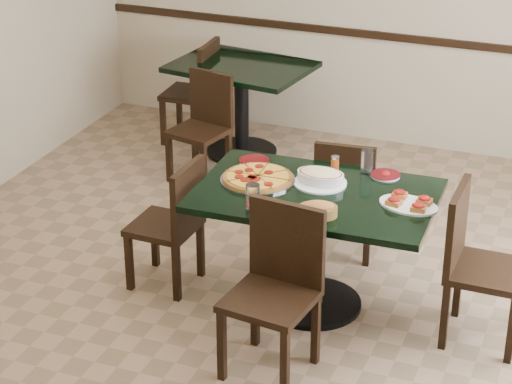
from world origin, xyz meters
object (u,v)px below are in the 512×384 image
at_px(main_table, 315,221).
at_px(bread_basket, 318,210).
at_px(chair_far, 346,193).
at_px(chair_near, 277,280).
at_px(back_chair_left, 198,87).
at_px(bruschetta_platter, 409,202).
at_px(lasagna_casserole, 320,177).
at_px(back_chair_near, 204,121).
at_px(pepperoni_pizza, 258,178).
at_px(back_table, 241,92).
at_px(chair_left, 175,219).
at_px(chair_right, 474,257).

bearing_deg(main_table, bread_basket, -71.97).
relative_size(main_table, chair_far, 1.68).
distance_m(chair_far, chair_near, 1.29).
bearing_deg(back_chair_left, bruschetta_platter, 44.41).
bearing_deg(chair_far, lasagna_casserole, 83.47).
xyz_separation_m(back_chair_near, bruschetta_platter, (1.90, -1.46, 0.32)).
relative_size(main_table, back_chair_near, 1.70).
bearing_deg(bruschetta_platter, pepperoni_pizza, -168.63).
relative_size(back_table, chair_near, 1.23).
bearing_deg(chair_far, bread_basket, 90.78).
height_order(back_table, chair_near, chair_near).
bearing_deg(chair_near, bruschetta_platter, 57.41).
xyz_separation_m(chair_near, bruschetta_platter, (0.53, 0.65, 0.26)).
bearing_deg(bruschetta_platter, chair_far, 142.22).
bearing_deg(bruschetta_platter, bread_basket, -132.95).
xyz_separation_m(chair_far, chair_near, (0.01, -1.29, 0.06)).
relative_size(back_table, bruschetta_platter, 2.96).
distance_m(main_table, chair_left, 0.87).
bearing_deg(bruschetta_platter, main_table, -166.08).
height_order(chair_near, bruschetta_platter, chair_near).
relative_size(back_table, chair_far, 1.38).
distance_m(back_chair_near, bruschetta_platter, 2.42).
bearing_deg(chair_far, back_table, -52.28).
xyz_separation_m(chair_left, bruschetta_platter, (1.40, 0.10, 0.32)).
height_order(main_table, bruschetta_platter, bruschetta_platter).
relative_size(back_table, back_chair_left, 1.33).
bearing_deg(back_chair_left, chair_left, 18.44).
distance_m(main_table, chair_right, 0.92).
distance_m(chair_far, pepperoni_pizza, 0.79).
xyz_separation_m(chair_left, lasagna_casserole, (0.85, 0.20, 0.34)).
xyz_separation_m(pepperoni_pizza, bread_basket, (0.47, -0.31, 0.02)).
xyz_separation_m(chair_right, pepperoni_pizza, (-1.28, 0.01, 0.26)).
relative_size(chair_far, pepperoni_pizza, 1.87).
bearing_deg(chair_right, main_table, 91.51).
relative_size(chair_far, chair_left, 1.00).
distance_m(back_table, back_chair_near, 0.53).
bearing_deg(back_chair_left, chair_far, 47.00).
bearing_deg(pepperoni_pizza, chair_near, -60.80).
bearing_deg(back_chair_left, pepperoni_pizza, 30.21).
distance_m(back_table, bruschetta_platter, 2.69).
bearing_deg(back_chair_near, back_table, 92.35).
height_order(chair_near, lasagna_casserole, chair_near).
bearing_deg(chair_near, main_table, 96.96).
distance_m(main_table, back_chair_near, 2.02).
bearing_deg(bread_basket, chair_near, -127.31).
bearing_deg(back_chair_near, chair_left, -59.61).
relative_size(back_chair_near, back_chair_left, 0.96).
distance_m(chair_right, bruschetta_platter, 0.47).
xyz_separation_m(chair_far, back_chair_near, (-1.36, 0.82, -0.00)).
height_order(main_table, back_chair_near, back_chair_near).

